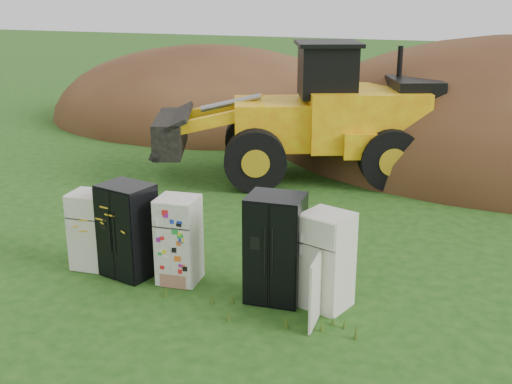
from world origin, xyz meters
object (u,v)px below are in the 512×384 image
Objects in this scene: fridge_leftmost at (91,230)px; fridge_black_side at (128,230)px; fridge_sticker at (179,240)px; fridge_open_door at (326,260)px; fridge_black_right at (275,248)px; wheel_loader at (292,111)px.

fridge_leftmost is 0.90m from fridge_black_side.
fridge_sticker is (1.04, 0.07, -0.08)m from fridge_black_side.
fridge_open_door reaches higher than fridge_leftmost.
fridge_leftmost is 1.93m from fridge_sticker.
fridge_black_side reaches higher than fridge_open_door.
fridge_black_side is 3.89m from fridge_open_door.
fridge_black_right is 0.92m from fridge_open_door.
fridge_open_door is at bearing 14.09° from fridge_black_side.
fridge_sticker is at bearing -111.36° from wheel_loader.
wheel_loader reaches higher than fridge_sticker.
wheel_loader is at bearing 71.80° from fridge_leftmost.
fridge_black_side is at bearing -119.30° from wheel_loader.
fridge_sticker is 0.21× the size of wheel_loader.
fridge_black_side is at bearing 178.91° from fridge_sticker.
fridge_black_side is at bearing -161.33° from fridge_open_door.
fridge_sticker is 0.86× the size of fridge_black_right.
fridge_black_right is 0.24× the size of wheel_loader.
fridge_leftmost is at bearing -125.97° from wheel_loader.
fridge_sticker is 2.85m from fridge_open_door.
fridge_black_right reaches higher than fridge_open_door.
fridge_leftmost is 3.86m from fridge_black_right.
wheel_loader is at bearing 129.59° from fridge_open_door.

